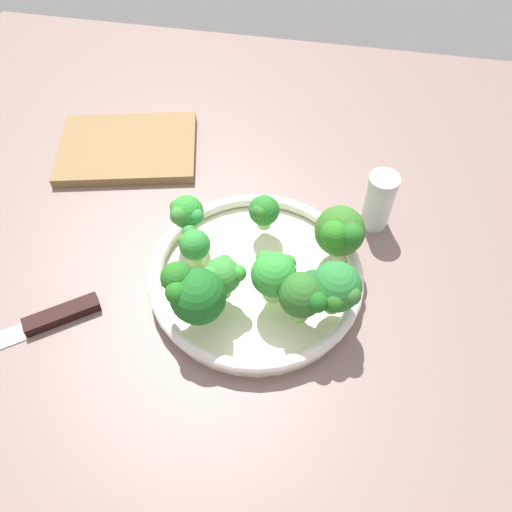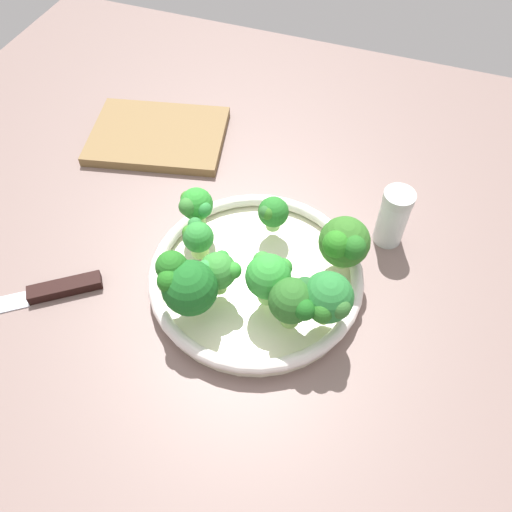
# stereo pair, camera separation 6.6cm
# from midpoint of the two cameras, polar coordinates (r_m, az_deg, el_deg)

# --- Properties ---
(ground_plane) EXTENTS (1.30, 1.30, 0.03)m
(ground_plane) POSITION_cam_midpoint_polar(r_m,az_deg,el_deg) (0.70, -5.91, -5.62)
(ground_plane) COLOR #765F59
(bowl) EXTENTS (0.29, 0.29, 0.03)m
(bowl) POSITION_cam_midpoint_polar(r_m,az_deg,el_deg) (0.69, -2.71, -2.46)
(bowl) COLOR #EDE6C7
(bowl) RESTS_ON ground_plane
(broccoli_floret_0) EXTENTS (0.08, 0.07, 0.08)m
(broccoli_floret_0) POSITION_cam_midpoint_polar(r_m,az_deg,el_deg) (0.61, -9.96, -4.22)
(broccoli_floret_0) COLOR #76B052
(broccoli_floret_0) RESTS_ON bowl
(broccoli_floret_1) EXTENTS (0.04, 0.04, 0.05)m
(broccoli_floret_1) POSITION_cam_midpoint_polar(r_m,az_deg,el_deg) (0.67, -9.63, 1.04)
(broccoli_floret_1) COLOR #A2D666
(broccoli_floret_1) RESTS_ON bowl
(broccoli_floret_2) EXTENTS (0.05, 0.05, 0.06)m
(broccoli_floret_2) POSITION_cam_midpoint_polar(r_m,az_deg,el_deg) (0.63, -6.39, -2.39)
(broccoli_floret_2) COLOR #7AB352
(broccoli_floret_2) RESTS_ON bowl
(broccoli_floret_3) EXTENTS (0.05, 0.05, 0.06)m
(broccoli_floret_3) POSITION_cam_midpoint_polar(r_m,az_deg,el_deg) (0.70, -10.35, 4.44)
(broccoli_floret_3) COLOR #8DC660
(broccoli_floret_3) RESTS_ON bowl
(broccoli_floret_4) EXTENTS (0.04, 0.04, 0.05)m
(broccoli_floret_4) POSITION_cam_midpoint_polar(r_m,az_deg,el_deg) (0.70, -1.86, 4.76)
(broccoli_floret_4) COLOR #98CF74
(broccoli_floret_4) RESTS_ON bowl
(broccoli_floret_5) EXTENTS (0.06, 0.07, 0.08)m
(broccoli_floret_5) POSITION_cam_midpoint_polar(r_m,az_deg,el_deg) (0.61, 5.78, -3.81)
(broccoli_floret_5) COLOR #9FD862
(broccoli_floret_5) RESTS_ON bowl
(broccoli_floret_6) EXTENTS (0.07, 0.07, 0.07)m
(broccoli_floret_6) POSITION_cam_midpoint_polar(r_m,az_deg,el_deg) (0.67, 6.46, 2.44)
(broccoli_floret_6) COLOR #A0D073
(broccoli_floret_6) RESTS_ON bowl
(broccoli_floret_7) EXTENTS (0.06, 0.06, 0.07)m
(broccoli_floret_7) POSITION_cam_midpoint_polar(r_m,az_deg,el_deg) (0.60, 2.15, -4.55)
(broccoli_floret_7) COLOR #81B755
(broccoli_floret_7) RESTS_ON bowl
(broccoli_floret_8) EXTENTS (0.06, 0.06, 0.07)m
(broccoli_floret_8) POSITION_cam_midpoint_polar(r_m,az_deg,el_deg) (0.62, -1.05, -2.32)
(broccoli_floret_8) COLOR #92D66B
(broccoli_floret_8) RESTS_ON bowl
(knife) EXTENTS (0.23, 0.18, 0.01)m
(knife) POSITION_cam_midpoint_polar(r_m,az_deg,el_deg) (0.74, -26.45, -7.39)
(knife) COLOR silver
(knife) RESTS_ON ground_plane
(cutting_board) EXTENTS (0.25, 0.21, 0.02)m
(cutting_board) POSITION_cam_midpoint_polar(r_m,az_deg,el_deg) (0.91, -15.96, 11.23)
(cutting_board) COLOR brown
(cutting_board) RESTS_ON ground_plane
(pepper_shaker) EXTENTS (0.04, 0.04, 0.09)m
(pepper_shaker) POSITION_cam_midpoint_polar(r_m,az_deg,el_deg) (0.75, 10.92, 5.80)
(pepper_shaker) COLOR silver
(pepper_shaker) RESTS_ON ground_plane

